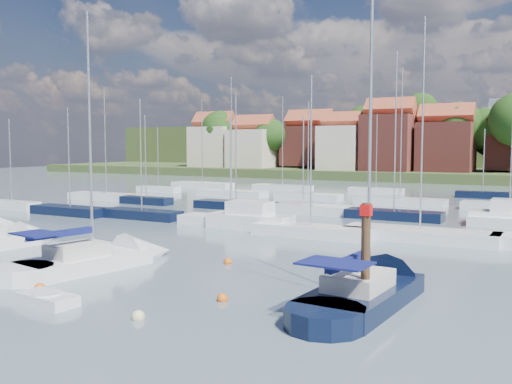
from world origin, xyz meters
The scene contains 13 objects.
ground centered at (0.00, 40.00, 0.00)m, with size 260.00×260.00×0.00m, color #4C6067.
sailboat_left centered at (-15.72, 4.56, 0.36)m, with size 3.77×10.51×14.03m.
sailboat_centre centered at (-5.35, 3.38, 0.36)m, with size 4.93×11.48×15.15m.
sailboat_navy centered at (9.98, 4.17, 0.35)m, with size 3.86×11.86×16.18m.
tender centered at (-2.03, -3.60, 0.24)m, with size 2.94×1.58×0.61m.
timber_piling centered at (10.46, 1.20, 1.39)m, with size 0.40×0.40×6.81m.
buoy_c centered at (-4.31, -2.05, 0.00)m, with size 0.51×0.51×0.51m, color #D85914.
buoy_d centered at (2.75, -3.33, 0.00)m, with size 0.53×0.53×0.53m, color beige.
buoy_e centered at (0.34, 7.32, 0.00)m, with size 0.49×0.49×0.49m, color #D85914.
buoy_f centered at (10.00, -1.10, 0.00)m, with size 0.41×0.41×0.41m, color #D85914.
buoy_g centered at (4.25, 0.50, 0.00)m, with size 0.50×0.50×0.50m, color #D85914.
marina_field centered at (1.91, 35.15, 0.43)m, with size 79.62×41.41×15.93m.
far_shore_town centered at (2.23, 132.67, 4.61)m, with size 212.46×90.00×22.27m.
Camera 1 is at (17.31, -20.27, 6.83)m, focal length 40.00 mm.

